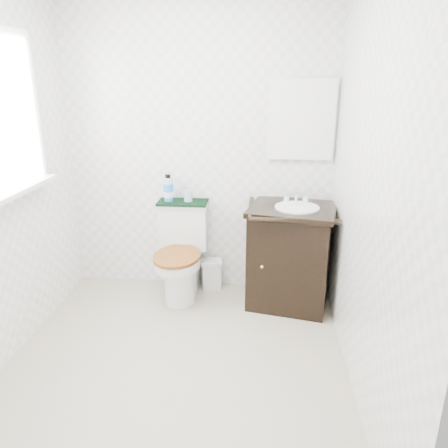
% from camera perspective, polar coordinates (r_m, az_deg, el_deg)
% --- Properties ---
extents(floor, '(2.40, 2.40, 0.00)m').
position_cam_1_polar(floor, '(2.99, -6.34, -17.81)').
color(floor, '#AC9E8A').
rests_on(floor, ground).
extents(wall_back, '(2.40, 0.00, 2.40)m').
position_cam_1_polar(wall_back, '(3.63, -3.30, 9.65)').
color(wall_back, white).
rests_on(wall_back, ground).
extents(wall_front, '(2.40, 0.00, 2.40)m').
position_cam_1_polar(wall_front, '(1.39, -17.89, -6.91)').
color(wall_front, white).
rests_on(wall_front, ground).
extents(wall_right, '(0.00, 2.40, 2.40)m').
position_cam_1_polar(wall_right, '(2.48, 18.43, 4.36)').
color(wall_right, white).
rests_on(wall_right, ground).
extents(window, '(0.02, 0.70, 0.90)m').
position_cam_1_polar(window, '(3.05, -27.10, 12.56)').
color(window, white).
rests_on(window, wall_left).
extents(mirror, '(0.50, 0.02, 0.60)m').
position_cam_1_polar(mirror, '(3.54, 10.08, 13.26)').
color(mirror, silver).
rests_on(mirror, wall_back).
extents(toilet, '(0.42, 0.63, 0.77)m').
position_cam_1_polar(toilet, '(3.67, -5.54, -4.30)').
color(toilet, white).
rests_on(toilet, floor).
extents(vanity, '(0.75, 0.67, 0.92)m').
position_cam_1_polar(vanity, '(3.52, 8.69, -3.86)').
color(vanity, black).
rests_on(vanity, floor).
extents(trash_bin, '(0.21, 0.18, 0.26)m').
position_cam_1_polar(trash_bin, '(3.84, -1.66, -6.51)').
color(trash_bin, silver).
rests_on(trash_bin, floor).
extents(towel, '(0.41, 0.22, 0.02)m').
position_cam_1_polar(towel, '(3.63, -5.41, 2.84)').
color(towel, black).
rests_on(towel, toilet).
extents(mouthwash_bottle, '(0.08, 0.08, 0.22)m').
position_cam_1_polar(mouthwash_bottle, '(3.63, -7.29, 4.58)').
color(mouthwash_bottle, '#1B7AEC').
rests_on(mouthwash_bottle, towel).
extents(cup, '(0.07, 0.07, 0.09)m').
position_cam_1_polar(cup, '(3.62, -4.71, 3.70)').
color(cup, '#7CADCB').
rests_on(cup, towel).
extents(soap_bar, '(0.06, 0.04, 0.02)m').
position_cam_1_polar(soap_bar, '(3.50, 8.11, 2.94)').
color(soap_bar, '#186876').
rests_on(soap_bar, vanity).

